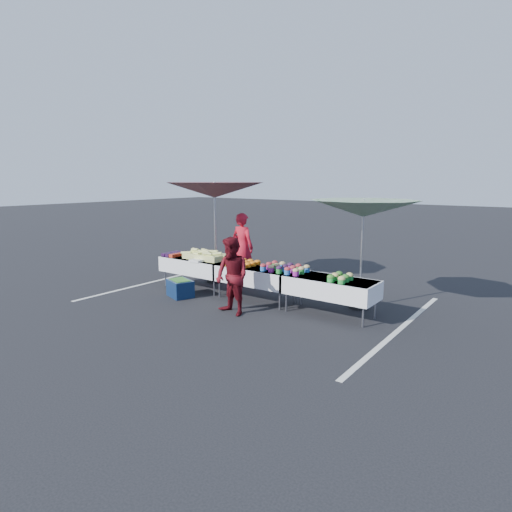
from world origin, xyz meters
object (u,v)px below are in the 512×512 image
Objects in this scene: umbrella_right at (364,209)px; table_right at (330,286)px; storage_bin at (180,288)px; customer at (232,276)px; table_left at (197,265)px; table_center at (256,275)px; vendor at (243,247)px; umbrella_left at (214,191)px.

table_right is at bearing -110.26° from umbrella_right.
umbrella_right is 3.69× the size of storage_bin.
table_left is at bearing 162.56° from customer.
umbrella_right reaches higher than customer.
table_right is (3.60, 0.00, 0.00)m from table_left.
table_left and table_right have the same top height.
table_center is 2.00m from vendor.
storage_bin is (-1.58, -0.79, -0.38)m from table_center.
customer is 3.25m from umbrella_left.
table_right is at bearing 0.00° from table_center.
umbrella_left is (-0.10, 0.80, 1.78)m from table_left.
vendor is 2.95m from customer.
storage_bin is at bearing -74.21° from table_left.
table_right is at bearing 45.50° from customer.
customer is at bearing -41.86° from umbrella_left.
umbrella_right is (3.99, 0.00, -0.30)m from umbrella_left.
umbrella_left reaches higher than customer.
table_center is at bearing -22.88° from umbrella_left.
table_center is at bearing 0.00° from table_left.
vendor reaches higher than table_center.
vendor is at bearing 74.84° from table_left.
table_right is at bearing 159.26° from vendor.
umbrella_left is at bearing 96.83° from table_left.
customer is 0.46× the size of umbrella_left.
umbrella_left is 2.70m from storage_bin.
storage_bin is (-1.79, 0.30, -0.57)m from customer.
vendor is at bearing 50.18° from umbrella_left.
customer is at bearing -134.86° from umbrella_right.
customer is (1.65, -2.45, -0.12)m from vendor.
table_left is 1.00× the size of table_right.
table_center is 0.56× the size of umbrella_left.
vendor is at bearing 171.05° from umbrella_right.
table_right is 1.04× the size of vendor.
storage_bin is at bearing -166.83° from table_right.
umbrella_left reaches higher than table_left.
vendor is (-1.43, 1.36, 0.31)m from table_center.
table_left is at bearing 180.00° from table_center.
vendor is (-3.23, 1.36, 0.31)m from table_right.
table_left is at bearing -83.17° from umbrella_left.
table_left is 0.70× the size of umbrella_right.
umbrella_right is at bearing 43.50° from storage_bin.
umbrella_left is (-0.46, -0.56, 1.47)m from vendor.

